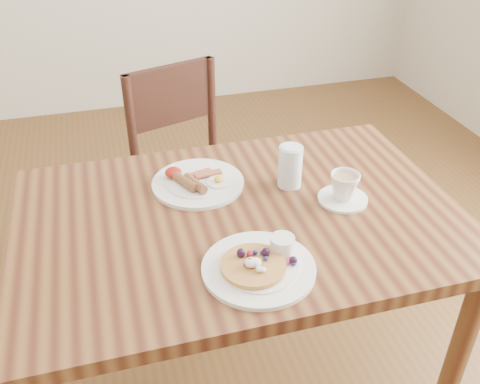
{
  "coord_description": "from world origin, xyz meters",
  "views": [
    {
      "loc": [
        -0.32,
        -1.13,
        1.6
      ],
      "look_at": [
        0.0,
        0.0,
        0.82
      ],
      "focal_mm": 40.0,
      "sensor_mm": 36.0,
      "label": 1
    }
  ],
  "objects_px": {
    "pancake_plate": "(260,265)",
    "teacup_saucer": "(344,189)",
    "dining_table": "(240,242)",
    "chair_far": "(190,168)",
    "breakfast_plate": "(197,182)",
    "water_glass": "(290,166)"
  },
  "relations": [
    {
      "from": "teacup_saucer",
      "to": "water_glass",
      "type": "bearing_deg",
      "value": 135.26
    },
    {
      "from": "water_glass",
      "to": "teacup_saucer",
      "type": "bearing_deg",
      "value": -44.74
    },
    {
      "from": "dining_table",
      "to": "breakfast_plate",
      "type": "relative_size",
      "value": 4.44
    },
    {
      "from": "breakfast_plate",
      "to": "water_glass",
      "type": "bearing_deg",
      "value": -15.17
    },
    {
      "from": "teacup_saucer",
      "to": "water_glass",
      "type": "relative_size",
      "value": 1.12
    },
    {
      "from": "chair_far",
      "to": "water_glass",
      "type": "height_order",
      "value": "chair_far"
    },
    {
      "from": "chair_far",
      "to": "teacup_saucer",
      "type": "relative_size",
      "value": 6.29
    },
    {
      "from": "breakfast_plate",
      "to": "water_glass",
      "type": "xyz_separation_m",
      "value": [
        0.26,
        -0.07,
        0.05
      ]
    },
    {
      "from": "pancake_plate",
      "to": "teacup_saucer",
      "type": "distance_m",
      "value": 0.38
    },
    {
      "from": "dining_table",
      "to": "chair_far",
      "type": "height_order",
      "value": "chair_far"
    },
    {
      "from": "breakfast_plate",
      "to": "dining_table",
      "type": "bearing_deg",
      "value": -64.06
    },
    {
      "from": "water_glass",
      "to": "breakfast_plate",
      "type": "bearing_deg",
      "value": 164.83
    },
    {
      "from": "chair_far",
      "to": "water_glass",
      "type": "distance_m",
      "value": 0.7
    },
    {
      "from": "teacup_saucer",
      "to": "water_glass",
      "type": "distance_m",
      "value": 0.17
    },
    {
      "from": "dining_table",
      "to": "breakfast_plate",
      "type": "height_order",
      "value": "breakfast_plate"
    },
    {
      "from": "pancake_plate",
      "to": "teacup_saucer",
      "type": "bearing_deg",
      "value": 34.48
    },
    {
      "from": "breakfast_plate",
      "to": "teacup_saucer",
      "type": "xyz_separation_m",
      "value": [
        0.38,
        -0.19,
        0.03
      ]
    },
    {
      "from": "breakfast_plate",
      "to": "teacup_saucer",
      "type": "distance_m",
      "value": 0.42
    },
    {
      "from": "breakfast_plate",
      "to": "teacup_saucer",
      "type": "bearing_deg",
      "value": -26.28
    },
    {
      "from": "chair_far",
      "to": "water_glass",
      "type": "xyz_separation_m",
      "value": [
        0.19,
        -0.6,
        0.32
      ]
    },
    {
      "from": "teacup_saucer",
      "to": "water_glass",
      "type": "xyz_separation_m",
      "value": [
        -0.12,
        0.12,
        0.02
      ]
    },
    {
      "from": "chair_far",
      "to": "pancake_plate",
      "type": "bearing_deg",
      "value": 72.02
    }
  ]
}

